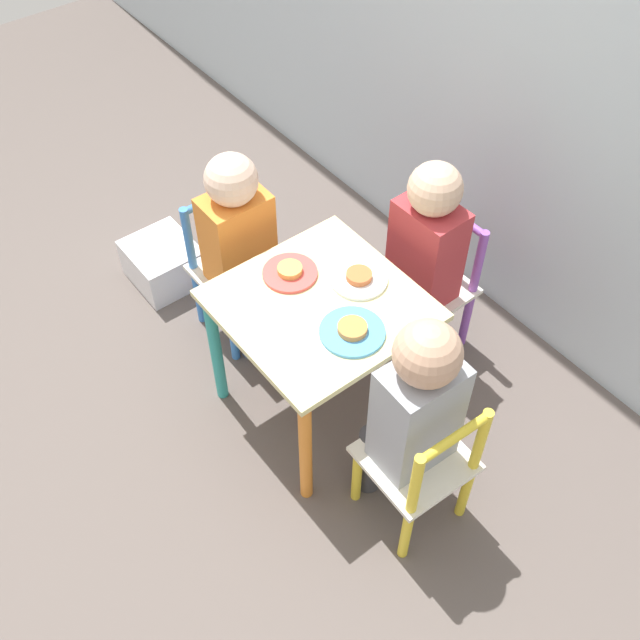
% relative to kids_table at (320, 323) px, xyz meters
% --- Properties ---
extents(ground_plane, '(6.00, 6.00, 0.00)m').
position_rel_kids_table_xyz_m(ground_plane, '(0.00, 0.00, -0.39)').
color(ground_plane, '#5B514C').
extents(kids_table, '(0.51, 0.51, 0.48)m').
position_rel_kids_table_xyz_m(kids_table, '(0.00, 0.00, 0.00)').
color(kids_table, beige).
rests_on(kids_table, ground_plane).
extents(chair_purple, '(0.27, 0.27, 0.50)m').
position_rel_kids_table_xyz_m(chair_purple, '(-0.01, 0.45, -0.15)').
color(chair_purple, silver).
rests_on(chair_purple, ground_plane).
extents(chair_blue, '(0.26, 0.26, 0.50)m').
position_rel_kids_table_xyz_m(chair_blue, '(-0.45, 0.00, -0.15)').
color(chair_blue, silver).
rests_on(chair_blue, ground_plane).
extents(chair_yellow, '(0.27, 0.27, 0.50)m').
position_rel_kids_table_xyz_m(chair_yellow, '(0.45, -0.02, -0.15)').
color(chair_yellow, silver).
rests_on(chair_yellow, ground_plane).
extents(child_back, '(0.20, 0.21, 0.74)m').
position_rel_kids_table_xyz_m(child_back, '(-0.01, 0.39, 0.04)').
color(child_back, '#7A6B5B').
rests_on(child_back, ground_plane).
extents(child_left, '(0.21, 0.20, 0.72)m').
position_rel_kids_table_xyz_m(child_left, '(-0.39, 0.00, 0.03)').
color(child_left, '#4C608E').
rests_on(child_left, ground_plane).
extents(child_right, '(0.22, 0.21, 0.75)m').
position_rel_kids_table_xyz_m(child_right, '(0.39, -0.02, 0.05)').
color(child_right, '#38383D').
rests_on(child_right, ground_plane).
extents(plate_back, '(0.16, 0.16, 0.03)m').
position_rel_kids_table_xyz_m(plate_back, '(0.00, 0.14, 0.09)').
color(plate_back, white).
rests_on(plate_back, kids_table).
extents(plate_left, '(0.16, 0.16, 0.03)m').
position_rel_kids_table_xyz_m(plate_left, '(-0.14, 0.00, 0.09)').
color(plate_left, '#E54C47').
rests_on(plate_left, kids_table).
extents(plate_right, '(0.17, 0.17, 0.03)m').
position_rel_kids_table_xyz_m(plate_right, '(0.14, 0.00, 0.09)').
color(plate_right, '#4C9EE0').
rests_on(plate_right, kids_table).
extents(storage_bin, '(0.25, 0.23, 0.16)m').
position_rel_kids_table_xyz_m(storage_bin, '(-0.79, -0.10, -0.32)').
color(storage_bin, silver).
rests_on(storage_bin, ground_plane).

